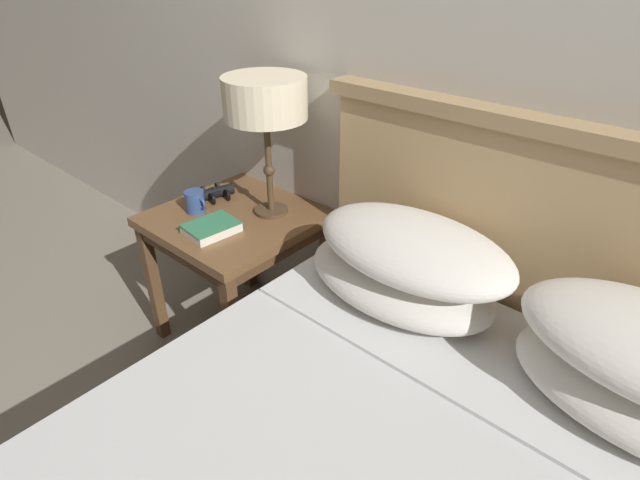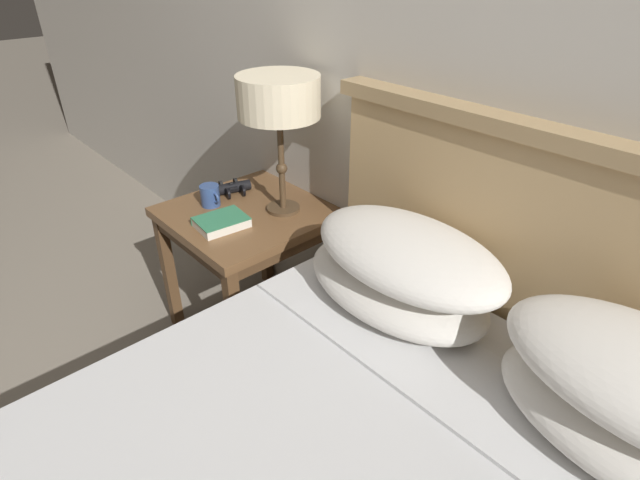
# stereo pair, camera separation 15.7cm
# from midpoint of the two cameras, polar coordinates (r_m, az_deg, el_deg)

# --- Properties ---
(wall_back) EXTENTS (8.00, 0.06, 2.60)m
(wall_back) POSITION_cam_midpoint_polar(r_m,az_deg,el_deg) (1.54, 12.46, 23.05)
(wall_back) COLOR beige
(wall_back) RESTS_ON ground_plane
(nightstand) EXTENTS (0.58, 0.58, 0.59)m
(nightstand) POSITION_cam_midpoint_polar(r_m,az_deg,el_deg) (2.01, -11.78, 0.81)
(nightstand) COLOR brown
(nightstand) RESTS_ON ground_plane
(table_lamp) EXTENTS (0.30, 0.30, 0.52)m
(table_lamp) POSITION_cam_midpoint_polar(r_m,az_deg,el_deg) (1.81, -8.86, 15.32)
(table_lamp) COLOR #4C3823
(table_lamp) RESTS_ON nightstand
(book_on_nightstand) EXTENTS (0.16, 0.19, 0.04)m
(book_on_nightstand) POSITION_cam_midpoint_polar(r_m,az_deg,el_deg) (1.86, -14.71, 1.30)
(book_on_nightstand) COLOR silver
(book_on_nightstand) RESTS_ON nightstand
(binoculars_pair) EXTENTS (0.15, 0.16, 0.05)m
(binoculars_pair) POSITION_cam_midpoint_polar(r_m,az_deg,el_deg) (2.11, -14.01, 5.21)
(binoculars_pair) COLOR black
(binoculars_pair) RESTS_ON nightstand
(coffee_mug) EXTENTS (0.10, 0.08, 0.08)m
(coffee_mug) POSITION_cam_midpoint_polar(r_m,az_deg,el_deg) (2.01, -16.26, 4.18)
(coffee_mug) COLOR #334C84
(coffee_mug) RESTS_ON nightstand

